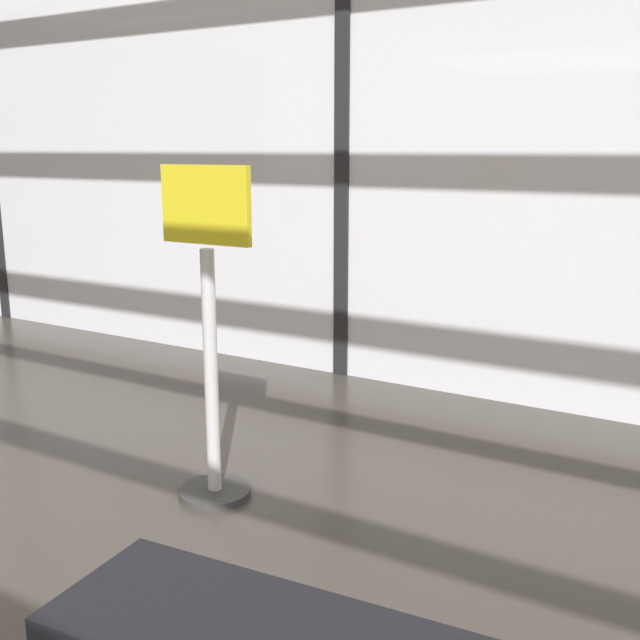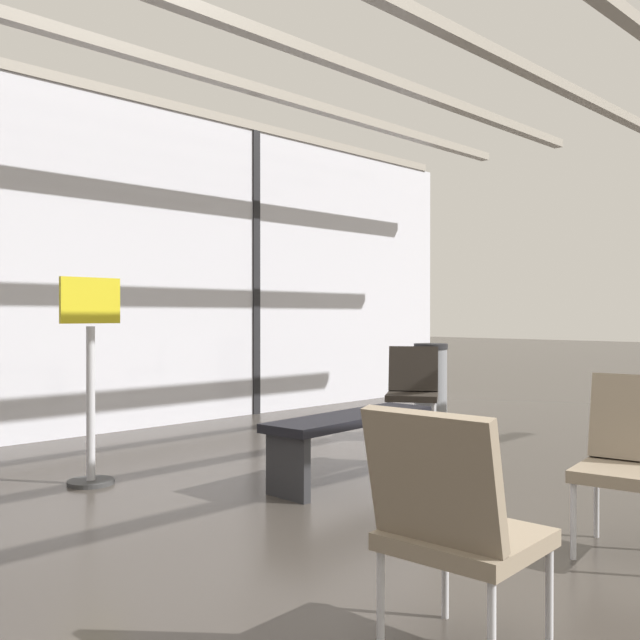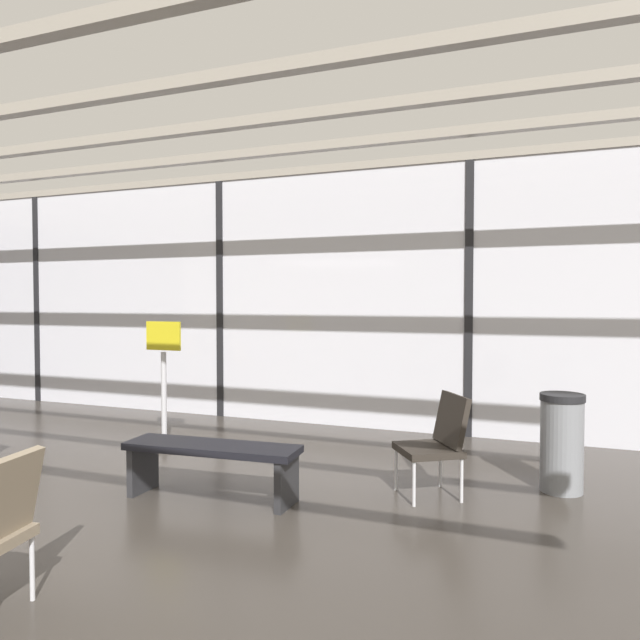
% 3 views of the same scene
% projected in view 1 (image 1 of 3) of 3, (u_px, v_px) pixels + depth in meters
% --- Properties ---
extents(glass_curtain_wall, '(14.00, 0.08, 3.38)m').
position_uv_depth(glass_curtain_wall, '(346.00, 119.00, 4.79)').
color(glass_curtain_wall, silver).
rests_on(glass_curtain_wall, ground).
extents(window_mullion_1, '(0.10, 0.12, 3.38)m').
position_uv_depth(window_mullion_1, '(346.00, 119.00, 4.79)').
color(window_mullion_1, black).
rests_on(window_mullion_1, ground).
extents(parked_airplane, '(11.62, 4.01, 4.01)m').
position_uv_depth(parked_airplane, '(468.00, 103.00, 8.52)').
color(parked_airplane, silver).
rests_on(parked_airplane, ground).
extents(info_sign, '(0.44, 0.32, 1.44)m').
position_uv_depth(info_sign, '(210.00, 348.00, 3.19)').
color(info_sign, '#333333').
rests_on(info_sign, ground).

